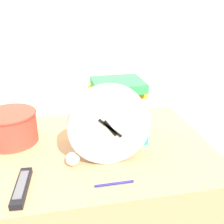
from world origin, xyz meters
TOP-DOWN VIEW (x-y plane):
  - wall_back at (0.00, 0.75)m, footprint 6.00×0.04m
  - desk at (0.00, 0.34)m, footprint 1.06×0.68m
  - desk_clock at (0.10, 0.22)m, footprint 0.29×0.05m
  - book_stack at (0.15, 0.38)m, footprint 0.26×0.20m
  - basket at (-0.27, 0.44)m, footprint 0.22×0.22m
  - tv_remote at (-0.20, 0.11)m, footprint 0.05×0.18m
  - crumpled_paper_ball at (-0.04, 0.22)m, footprint 0.05×0.05m
  - pen at (0.09, 0.08)m, footprint 0.13×0.01m

SIDE VIEW (x-z plane):
  - desk at x=0.00m, z-range 0.00..0.71m
  - pen at x=0.09m, z-range 0.71..0.72m
  - tv_remote at x=-0.20m, z-range 0.71..0.73m
  - crumpled_paper_ball at x=-0.04m, z-range 0.71..0.76m
  - basket at x=-0.27m, z-range 0.72..0.85m
  - book_stack at x=0.15m, z-range 0.70..0.97m
  - desk_clock at x=0.10m, z-range 0.71..1.00m
  - wall_back at x=0.00m, z-range 0.00..2.40m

